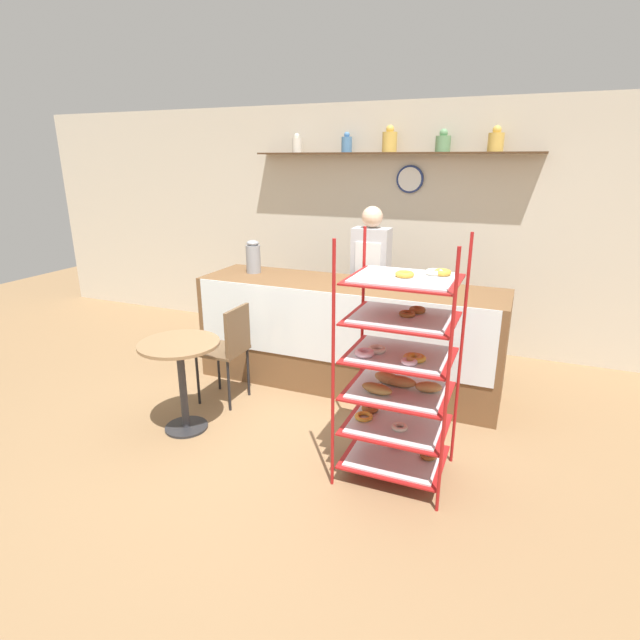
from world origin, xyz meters
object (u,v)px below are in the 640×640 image
object	(u,v)px
coffee_carafe	(253,257)
donut_tray_counter	(390,283)
pastry_rack	(399,372)
person_worker	(370,279)
cafe_table	(181,365)
cafe_chair	(229,344)

from	to	relation	value
coffee_carafe	donut_tray_counter	size ratio (longest dim) A/B	0.66
pastry_rack	person_worker	bearing A→B (deg)	112.62
cafe_table	coffee_carafe	xyz separation A→B (m)	(-0.12, 1.38, 0.61)
person_worker	cafe_table	bearing A→B (deg)	-116.12
pastry_rack	cafe_chair	xyz separation A→B (m)	(-1.63, 0.49, -0.21)
cafe_chair	coffee_carafe	distance (m)	1.04
pastry_rack	cafe_table	distance (m)	1.73
person_worker	cafe_chair	world-z (taller)	person_worker
cafe_table	donut_tray_counter	world-z (taller)	donut_tray_counter
donut_tray_counter	pastry_rack	bearing A→B (deg)	-72.26
cafe_chair	pastry_rack	bearing A→B (deg)	73.52
cafe_table	coffee_carafe	distance (m)	1.52
pastry_rack	donut_tray_counter	xyz separation A→B (m)	(-0.42, 1.33, 0.26)
coffee_carafe	donut_tray_counter	distance (m)	1.42
person_worker	donut_tray_counter	xyz separation A→B (m)	(0.35, -0.53, 0.11)
cafe_table	person_worker	bearing A→B (deg)	63.88
pastry_rack	donut_tray_counter	distance (m)	1.42
person_worker	cafe_table	xyz separation A→B (m)	(-0.95, -1.93, -0.36)
person_worker	donut_tray_counter	world-z (taller)	person_worker
pastry_rack	cafe_table	bearing A→B (deg)	-177.72
cafe_chair	coffee_carafe	bearing A→B (deg)	-165.73
pastry_rack	coffee_carafe	world-z (taller)	pastry_rack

